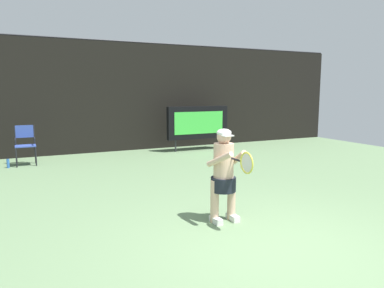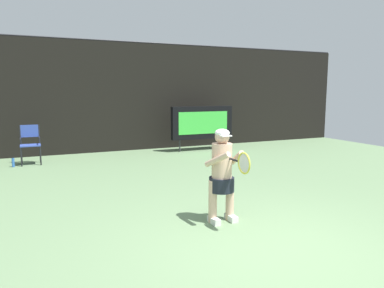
{
  "view_description": "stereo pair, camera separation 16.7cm",
  "coord_description": "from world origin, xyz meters",
  "px_view_note": "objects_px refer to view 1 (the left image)",
  "views": [
    {
      "loc": [
        -2.85,
        -3.57,
        2.0
      ],
      "look_at": [
        -0.05,
        2.33,
        1.05
      ],
      "focal_mm": 33.94,
      "sensor_mm": 36.0,
      "label": 1
    },
    {
      "loc": [
        -2.69,
        -3.64,
        2.0
      ],
      "look_at": [
        -0.05,
        2.33,
        1.05
      ],
      "focal_mm": 33.94,
      "sensor_mm": 36.0,
      "label": 2
    }
  ],
  "objects_px": {
    "scoreboard": "(198,123)",
    "tennis_racket": "(246,163)",
    "umpire_chair": "(25,143)",
    "water_bottle": "(8,163)",
    "tennis_player": "(224,172)"
  },
  "relations": [
    {
      "from": "umpire_chair",
      "to": "tennis_racket",
      "type": "height_order",
      "value": "tennis_racket"
    },
    {
      "from": "umpire_chair",
      "to": "water_bottle",
      "type": "relative_size",
      "value": 4.08
    },
    {
      "from": "water_bottle",
      "to": "tennis_racket",
      "type": "relative_size",
      "value": 0.44
    },
    {
      "from": "scoreboard",
      "to": "tennis_racket",
      "type": "distance_m",
      "value": 7.33
    },
    {
      "from": "umpire_chair",
      "to": "tennis_racket",
      "type": "relative_size",
      "value": 1.79
    },
    {
      "from": "scoreboard",
      "to": "tennis_player",
      "type": "xyz_separation_m",
      "value": [
        -2.68,
        -6.34,
        -0.17
      ]
    },
    {
      "from": "umpire_chair",
      "to": "scoreboard",
      "type": "bearing_deg",
      "value": 2.66
    },
    {
      "from": "water_bottle",
      "to": "tennis_racket",
      "type": "bearing_deg",
      "value": -63.35
    },
    {
      "from": "umpire_chair",
      "to": "tennis_racket",
      "type": "distance_m",
      "value": 7.15
    },
    {
      "from": "scoreboard",
      "to": "tennis_racket",
      "type": "bearing_deg",
      "value": -110.99
    },
    {
      "from": "umpire_chair",
      "to": "tennis_player",
      "type": "height_order",
      "value": "tennis_player"
    },
    {
      "from": "umpire_chair",
      "to": "tennis_player",
      "type": "bearing_deg",
      "value": -66.18
    },
    {
      "from": "umpire_chair",
      "to": "water_bottle",
      "type": "bearing_deg",
      "value": -151.37
    },
    {
      "from": "water_bottle",
      "to": "tennis_player",
      "type": "relative_size",
      "value": 0.18
    },
    {
      "from": "umpire_chair",
      "to": "water_bottle",
      "type": "height_order",
      "value": "umpire_chair"
    }
  ]
}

